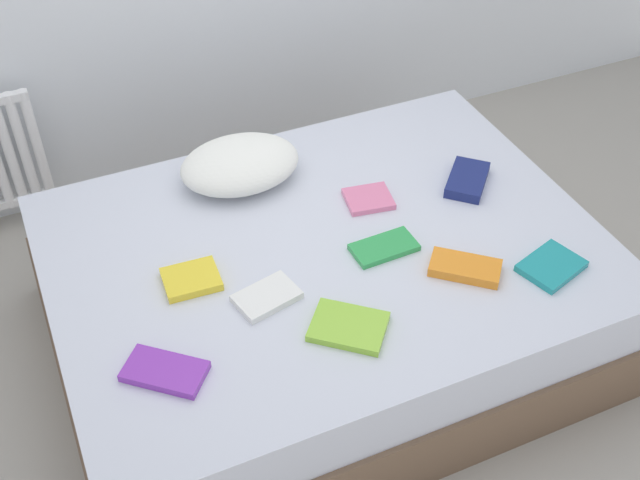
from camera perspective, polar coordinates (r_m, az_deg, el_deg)
ground_plane at (r=3.22m, az=0.36°, el=-6.92°), size 8.00×8.00×0.00m
bed at (r=3.04m, az=0.38°, el=-3.85°), size 2.00×1.50×0.50m
pillow at (r=3.13m, az=-5.76°, el=5.44°), size 0.47×0.36×0.15m
textbook_lime at (r=2.57m, az=2.05°, el=-6.23°), size 0.30×0.29×0.03m
textbook_white at (r=2.66m, az=-3.84°, el=-4.10°), size 0.23×0.18×0.03m
textbook_navy at (r=3.18m, az=10.53°, el=4.27°), size 0.26×0.26×0.04m
textbook_pink at (r=3.05m, az=3.50°, el=2.97°), size 0.20×0.18×0.02m
textbook_yellow at (r=2.75m, az=-9.22°, el=-2.80°), size 0.20×0.17×0.03m
textbook_teal at (r=2.88m, az=16.27°, el=-1.81°), size 0.25×0.22×0.03m
textbook_orange at (r=2.79m, az=10.37°, el=-1.98°), size 0.26×0.25×0.04m
textbook_green at (r=2.84m, az=4.62°, el=-0.53°), size 0.24×0.13×0.02m
textbook_purple at (r=2.49m, az=-11.08°, el=-9.24°), size 0.28×0.26×0.03m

